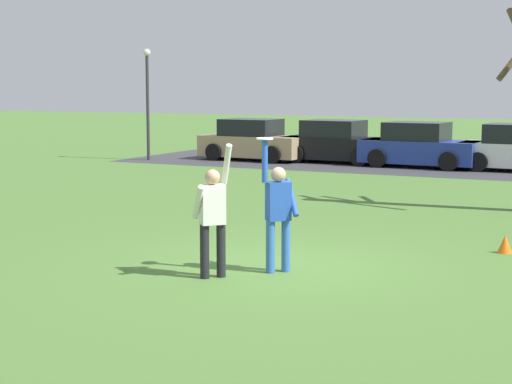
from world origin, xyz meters
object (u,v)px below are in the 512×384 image
Objects in this scene: person_catcher at (278,210)px; parked_car_tan at (253,141)px; lamppost_by_lot at (148,93)px; person_defender at (213,214)px; parked_car_blue at (419,147)px; parked_car_black at (336,143)px; field_cone_orange at (505,244)px; frisbee_disc at (265,139)px.

parked_car_tan is at bearing -108.93° from person_catcher.
person_catcher is 0.49× the size of lamppost_by_lot.
parked_car_blue is at bearing 48.94° from person_defender.
person_catcher reaches higher than parked_car_black.
person_defender is 0.49× the size of parked_car_blue.
parked_car_tan is 4.47m from lamppost_by_lot.
parked_car_black is at bearing -118.52° from person_catcher.
lamppost_by_lot reaches higher than field_cone_orange.
person_catcher is 19.29m from parked_car_tan.
field_cone_orange is at bearing -38.57° from lamppost_by_lot.
parked_car_tan is (-8.12, 17.90, -0.25)m from person_defender.
frisbee_disc is (0.58, 0.61, 1.11)m from person_defender.
person_defender reaches higher than parked_car_black.
frisbee_disc is at bearing -70.17° from parked_car_black.
person_catcher is 18.48m from parked_car_black.
field_cone_orange is (15.47, -12.33, -2.43)m from lamppost_by_lot.
parked_car_black is at bearing 107.12° from frisbee_disc.
lamppost_by_lot is at bearing 141.43° from field_cone_orange.
person_defender is 1.39m from frisbee_disc.
parked_car_tan and parked_car_blue have the same top height.
parked_car_tan is 18.36m from field_cone_orange.
lamppost_by_lot is at bearing -97.12° from person_catcher.
frisbee_disc is 0.06× the size of parked_car_blue.
frisbee_disc reaches higher than field_cone_orange.
parked_car_tan reaches higher than field_cone_orange.
frisbee_disc is at bearing -51.51° from lamppost_by_lot.
lamppost_by_lot is 13.31× the size of field_cone_orange.
person_defender is 6.39× the size of field_cone_orange.
parked_car_black reaches higher than field_cone_orange.
parked_car_tan is 0.98× the size of lamppost_by_lot.
parked_car_blue is 10.50m from lamppost_by_lot.
person_defender reaches higher than parked_car_blue.
field_cone_orange is at bearing -47.32° from parked_car_tan.
lamppost_by_lot is (-3.68, -1.73, 1.86)m from parked_car_tan.
person_catcher is at bearing 46.25° from frisbee_disc.
person_catcher is 19.93m from lamppost_by_lot.
frisbee_disc reaches higher than parked_car_tan.
frisbee_disc is 18.64m from parked_car_black.
person_defender reaches higher than parked_car_tan.
parked_car_tan is 6.48m from parked_car_blue.
parked_car_tan is 13.06× the size of field_cone_orange.
lamppost_by_lot is at bearing 79.86° from person_defender.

